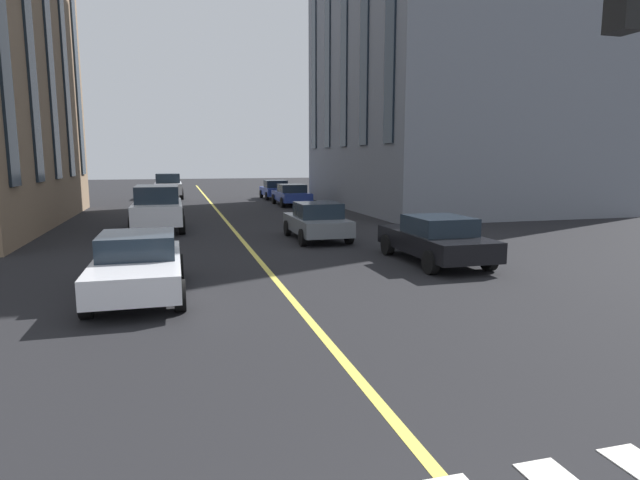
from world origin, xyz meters
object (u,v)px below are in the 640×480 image
Objects in this scene: car_white_parked_b at (168,186)px; car_white_mid at (138,264)px; car_black_far at (436,239)px; car_blue_near at (275,190)px; car_blue_trailing at (291,195)px; car_white_parked_a at (158,207)px; car_grey_oncoming at (317,221)px.

car_white_mid is at bearing 179.27° from car_white_parked_b.
car_black_far is 0.94× the size of car_white_parked_b.
car_black_far is 1.13× the size of car_blue_near.
car_white_mid is (-1.63, 8.09, 0.00)m from car_black_far.
car_blue_trailing is 1.00× the size of car_white_mid.
car_black_far is at bearing 180.00° from car_blue_near.
car_blue_near is 17.64m from car_white_parked_a.
car_white_parked_a reaches higher than car_blue_trailing.
car_grey_oncoming is 0.89× the size of car_white_mid.
car_white_mid is at bearing 138.83° from car_grey_oncoming.
car_white_parked_a is at bearing 39.95° from car_black_far.
car_white_parked_a is at bearing 179.21° from car_white_parked_b.
car_black_far is 0.94× the size of car_white_parked_a.
car_black_far and car_white_mid have the same top height.
car_white_parked_b is at bearing 70.17° from car_blue_near.
car_black_far is at bearing -164.61° from car_white_parked_b.
car_white_mid is (-26.88, 8.09, 0.00)m from car_blue_near.
car_black_far is at bearing 180.00° from car_blue_trailing.
car_white_parked_b reaches higher than car_white_mid.
car_white_parked_b is 1.07× the size of car_white_mid.
car_blue_near is at bearing -109.83° from car_white_parked_b.
car_grey_oncoming reaches higher than car_black_far.
car_blue_near is at bearing -6.20° from car_grey_oncoming.
car_white_parked_a is (11.15, -0.12, 0.27)m from car_white_mid.
car_white_parked_a reaches higher than car_black_far.
car_blue_trailing is 0.94× the size of car_white_parked_a.
car_black_far is 19.60m from car_blue_trailing.
car_white_mid is at bearing 179.37° from car_white_parked_a.
car_white_parked_b reaches higher than car_grey_oncoming.
car_white_parked_b is (2.78, 7.71, 0.27)m from car_blue_near.
car_white_mid is at bearing 163.25° from car_blue_near.
car_black_far is 1.00× the size of car_blue_trailing.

